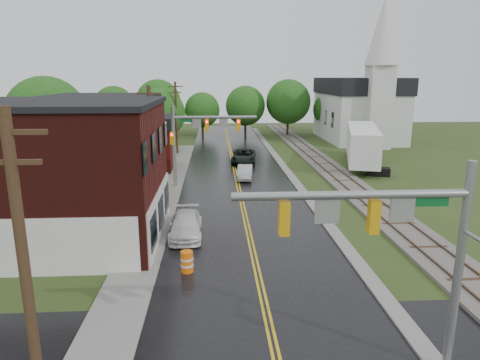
{
  "coord_description": "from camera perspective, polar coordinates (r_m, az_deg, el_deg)",
  "views": [
    {
      "loc": [
        -2.06,
        -10.03,
        9.64
      ],
      "look_at": [
        -0.56,
        15.15,
        3.5
      ],
      "focal_mm": 32.0,
      "sensor_mm": 36.0,
      "label": 1
    }
  ],
  "objects": [
    {
      "name": "tree_left_e",
      "position": [
        56.55,
        -10.42,
        8.57
      ],
      "size": [
        6.4,
        6.4,
        8.16
      ],
      "color": "black",
      "rests_on": "ground"
    },
    {
      "name": "tree_left_c",
      "position": [
        51.56,
        -16.76,
        7.4
      ],
      "size": [
        6.0,
        6.0,
        7.65
      ],
      "color": "black",
      "rests_on": "ground"
    },
    {
      "name": "utility_pole_a",
      "position": [
        12.14,
        -26.65,
        -11.79
      ],
      "size": [
        1.8,
        0.28,
        9.0
      ],
      "color": "#382616",
      "rests_on": "ground"
    },
    {
      "name": "sidewalk_left",
      "position": [
        36.57,
        -9.8,
        -1.81
      ],
      "size": [
        2.4,
        50.0,
        0.12
      ],
      "primitive_type": "cube",
      "color": "gray",
      "rests_on": "ground"
    },
    {
      "name": "utility_pole_c",
      "position": [
        54.47,
        -8.49,
        8.35
      ],
      "size": [
        1.8,
        0.28,
        9.0
      ],
      "color": "#382616",
      "rests_on": "ground"
    },
    {
      "name": "suv_dark",
      "position": [
        48.47,
        0.48,
        3.16
      ],
      "size": [
        3.17,
        5.91,
        1.58
      ],
      "primitive_type": "imported",
      "rotation": [
        0.0,
        0.0,
        -0.1
      ],
      "color": "black",
      "rests_on": "ground"
    },
    {
      "name": "brick_building",
      "position": [
        27.67,
        -25.47,
        0.89
      ],
      "size": [
        14.3,
        10.3,
        8.3
      ],
      "color": "#41110D",
      "rests_on": "ground"
    },
    {
      "name": "construction_barrel",
      "position": [
        22.05,
        -7.08,
        -10.77
      ],
      "size": [
        0.65,
        0.65,
        1.11
      ],
      "primitive_type": "cylinder",
      "rotation": [
        0.0,
        0.0,
        -0.05
      ],
      "color": "orange",
      "rests_on": "ground"
    },
    {
      "name": "traffic_signal_far",
      "position": [
        37.35,
        -5.59,
        6.44
      ],
      "size": [
        7.34,
        0.43,
        7.2
      ],
      "color": "gray",
      "rests_on": "ground"
    },
    {
      "name": "main_road",
      "position": [
        41.23,
        -0.46,
        0.16
      ],
      "size": [
        10.0,
        90.0,
        0.02
      ],
      "primitive_type": "cube",
      "color": "black",
      "rests_on": "ground"
    },
    {
      "name": "curb_right",
      "position": [
        46.66,
        5.86,
        1.69
      ],
      "size": [
        0.8,
        70.0,
        0.12
      ],
      "primitive_type": "cube",
      "color": "gray",
      "rests_on": "ground"
    },
    {
      "name": "church",
      "position": [
        67.59,
        15.88,
        9.95
      ],
      "size": [
        10.4,
        18.4,
        20.0
      ],
      "color": "silver",
      "rests_on": "ground"
    },
    {
      "name": "yellow_house",
      "position": [
        37.68,
        -17.12,
        3.23
      ],
      "size": [
        8.0,
        7.0,
        6.4
      ],
      "primitive_type": "cube",
      "color": "tan",
      "rests_on": "ground"
    },
    {
      "name": "darkred_building",
      "position": [
        46.33,
        -13.27,
        4.08
      ],
      "size": [
        7.0,
        6.0,
        4.4
      ],
      "primitive_type": "cube",
      "color": "#3F0F0C",
      "rests_on": "ground"
    },
    {
      "name": "tree_left_b",
      "position": [
        44.98,
        -24.17,
        7.5
      ],
      "size": [
        7.6,
        7.6,
        9.69
      ],
      "color": "black",
      "rests_on": "ground"
    },
    {
      "name": "utility_pole_b",
      "position": [
        32.76,
        -11.74,
        4.76
      ],
      "size": [
        1.8,
        0.28,
        9.0
      ],
      "color": "#382616",
      "rests_on": "ground"
    },
    {
      "name": "semi_trailer",
      "position": [
        48.99,
        16.0,
        4.75
      ],
      "size": [
        6.62,
        13.97,
        4.22
      ],
      "color": "black",
      "rests_on": "ground"
    },
    {
      "name": "railroad",
      "position": [
        47.59,
        11.34,
        1.85
      ],
      "size": [
        3.2,
        80.0,
        0.3
      ],
      "color": "#59544C",
      "rests_on": "ground"
    },
    {
      "name": "traffic_signal_near",
      "position": [
        14.05,
        20.14,
        -6.63
      ],
      "size": [
        7.34,
        0.3,
        7.2
      ],
      "color": "gray",
      "rests_on": "ground"
    },
    {
      "name": "sedan_silver",
      "position": [
        41.05,
        0.66,
        1.04
      ],
      "size": [
        1.84,
        4.12,
        1.31
      ],
      "primitive_type": "imported",
      "rotation": [
        0.0,
        0.0,
        -0.11
      ],
      "color": "#AFAFB4",
      "rests_on": "ground"
    },
    {
      "name": "pickup_white",
      "position": [
        26.71,
        -7.24,
        -6.01
      ],
      "size": [
        2.07,
        4.84,
        1.39
      ],
      "primitive_type": "imported",
      "rotation": [
        0.0,
        0.0,
        0.03
      ],
      "color": "white",
      "rests_on": "ground"
    }
  ]
}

